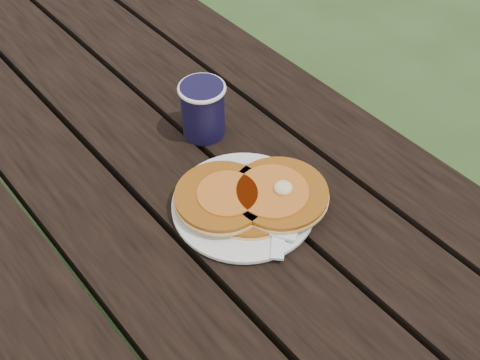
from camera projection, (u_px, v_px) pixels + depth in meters
picnic_table at (190, 300)px, 1.29m from camera, size 1.36×1.80×0.75m
plate at (244, 205)px, 0.96m from camera, size 0.28×0.28×0.01m
pancake_stack at (253, 196)px, 0.95m from camera, size 0.23×0.21×0.04m
knife at (280, 213)px, 0.94m from camera, size 0.14×0.14×0.00m
fork at (262, 228)px, 0.92m from camera, size 0.11×0.16×0.01m
coffee_cup at (203, 107)px, 1.05m from camera, size 0.08×0.08×0.10m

